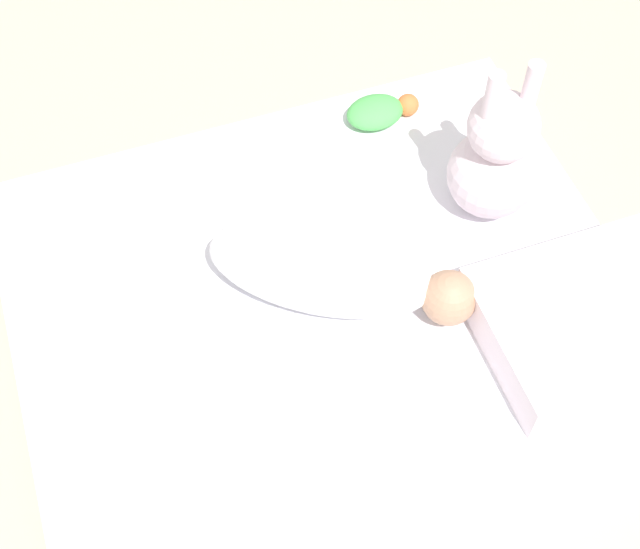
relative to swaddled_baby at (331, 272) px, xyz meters
name	(u,v)px	position (x,y,z in m)	size (l,w,h in m)	color
ground_plane	(320,331)	(-0.02, 0.02, -0.24)	(12.00, 12.00, 0.00)	#B2A893
bed_mattress	(320,310)	(-0.02, 0.02, -0.16)	(1.21, 0.97, 0.17)	white
swaddled_baby	(331,272)	(0.00, 0.00, 0.00)	(0.50, 0.41, 0.15)	white
pillow	(588,321)	(0.42, -0.25, -0.02)	(0.40, 0.32, 0.10)	white
bunny_plush	(496,158)	(0.39, 0.10, 0.07)	(0.18, 0.18, 0.38)	silver
turtle_plush	(380,111)	(0.26, 0.40, -0.04)	(0.17, 0.10, 0.06)	#51B756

